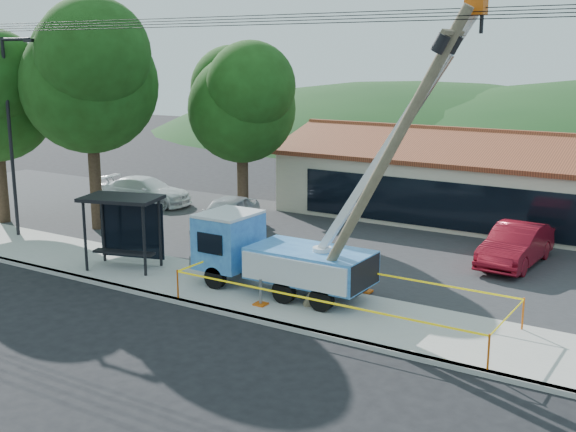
{
  "coord_description": "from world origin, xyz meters",
  "views": [
    {
      "loc": [
        13.78,
        -15.56,
        8.29
      ],
      "look_at": [
        0.74,
        5.0,
        2.81
      ],
      "focal_mm": 45.0,
      "sensor_mm": 36.0,
      "label": 1
    }
  ],
  "objects_px": {
    "car_silver": "(227,233)",
    "car_red": "(514,267)",
    "car_white": "(147,206)",
    "utility_truck": "(278,251)",
    "bus_shelter": "(124,215)",
    "leaning_pole": "(387,157)"
  },
  "relations": [
    {
      "from": "bus_shelter",
      "to": "utility_truck",
      "type": "bearing_deg",
      "value": -10.52
    },
    {
      "from": "leaning_pole",
      "to": "car_red",
      "type": "bearing_deg",
      "value": 78.65
    },
    {
      "from": "utility_truck",
      "to": "car_silver",
      "type": "height_order",
      "value": "utility_truck"
    },
    {
      "from": "bus_shelter",
      "to": "car_silver",
      "type": "relative_size",
      "value": 0.68
    },
    {
      "from": "car_silver",
      "to": "car_red",
      "type": "bearing_deg",
      "value": -6.31
    },
    {
      "from": "utility_truck",
      "to": "car_red",
      "type": "bearing_deg",
      "value": 52.33
    },
    {
      "from": "car_white",
      "to": "car_silver",
      "type": "bearing_deg",
      "value": -118.28
    },
    {
      "from": "car_white",
      "to": "utility_truck",
      "type": "bearing_deg",
      "value": -130.57
    },
    {
      "from": "car_silver",
      "to": "car_red",
      "type": "xyz_separation_m",
      "value": [
        13.02,
        1.73,
        0.0
      ]
    },
    {
      "from": "utility_truck",
      "to": "car_red",
      "type": "height_order",
      "value": "utility_truck"
    },
    {
      "from": "leaning_pole",
      "to": "car_silver",
      "type": "bearing_deg",
      "value": 148.59
    },
    {
      "from": "car_silver",
      "to": "car_red",
      "type": "relative_size",
      "value": 0.99
    },
    {
      "from": "car_white",
      "to": "leaning_pole",
      "type": "bearing_deg",
      "value": -126.19
    },
    {
      "from": "utility_truck",
      "to": "car_white",
      "type": "xyz_separation_m",
      "value": [
        -14.46,
        8.7,
        -1.59
      ]
    },
    {
      "from": "utility_truck",
      "to": "leaning_pole",
      "type": "height_order",
      "value": "utility_truck"
    },
    {
      "from": "leaning_pole",
      "to": "car_red",
      "type": "distance_m",
      "value": 10.27
    },
    {
      "from": "bus_shelter",
      "to": "car_white",
      "type": "xyz_separation_m",
      "value": [
        -7.85,
        9.43,
        -2.24
      ]
    },
    {
      "from": "leaning_pole",
      "to": "car_red",
      "type": "relative_size",
      "value": 1.96
    },
    {
      "from": "leaning_pole",
      "to": "car_white",
      "type": "xyz_separation_m",
      "value": [
        -18.81,
        9.45,
        -5.32
      ]
    },
    {
      "from": "car_red",
      "to": "bus_shelter",
      "type": "bearing_deg",
      "value": -143.19
    },
    {
      "from": "leaning_pole",
      "to": "car_white",
      "type": "distance_m",
      "value": 21.71
    },
    {
      "from": "utility_truck",
      "to": "bus_shelter",
      "type": "height_order",
      "value": "utility_truck"
    }
  ]
}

